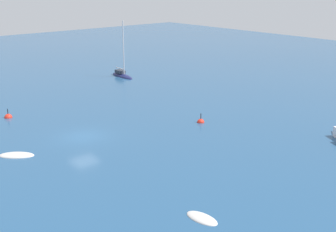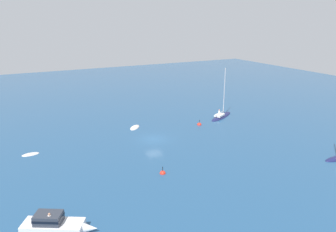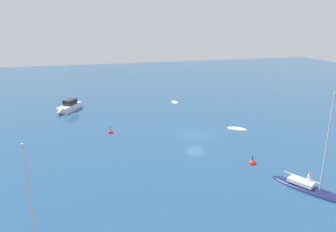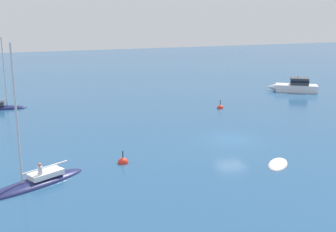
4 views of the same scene
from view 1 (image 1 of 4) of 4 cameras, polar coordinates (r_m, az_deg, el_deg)
The scene contains 6 objects.
ground_plane at distance 44.72m, azimuth -10.21°, elevation -2.46°, with size 160.00×160.00×0.00m, color navy.
dinghy at distance 29.88m, azimuth 4.13°, elevation -12.29°, with size 2.43×1.28×0.39m.
sloop at distance 70.77m, azimuth -5.58°, elevation 4.96°, with size 5.49×1.86×8.64m.
tender at distance 41.41m, azimuth -17.88°, elevation -4.60°, with size 2.98×3.15×0.50m.
channel_buoy at distance 52.62m, azimuth -18.77°, elevation -0.18°, with size 0.82×0.82×1.38m.
mooring_buoy at distance 48.32m, azimuth 3.98°, elevation -0.77°, with size 0.76×0.76×1.33m.
Camera 1 is at (-36.69, 21.09, 14.43)m, focal length 50.33 mm.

